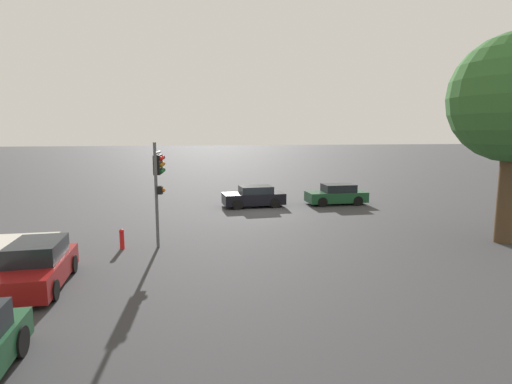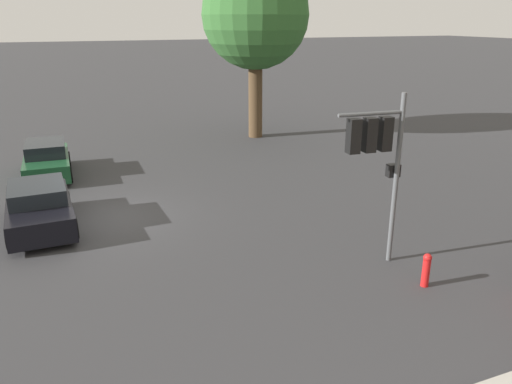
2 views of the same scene
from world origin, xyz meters
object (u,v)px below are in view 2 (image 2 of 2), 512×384
street_tree (255,16)px  traffic_signal (376,146)px  crossing_car_0 (39,208)px  fire_hydrant (426,269)px  crossing_car_1 (47,160)px

street_tree → traffic_signal: (16.04, -3.05, -3.30)m
traffic_signal → crossing_car_0: 10.91m
traffic_signal → fire_hydrant: 3.42m
crossing_car_1 → fire_hydrant: (14.00, 8.94, -0.22)m
traffic_signal → crossing_car_0: (-6.18, -8.58, -2.69)m
street_tree → crossing_car_1: (3.71, -11.36, -5.99)m
traffic_signal → fire_hydrant: size_ratio=5.19×
crossing_car_1 → fire_hydrant: 16.61m
street_tree → traffic_signal: 16.65m
crossing_car_1 → street_tree: bearing=109.1°
crossing_car_0 → street_tree: bearing=128.1°
crossing_car_0 → crossing_car_1: bearing=175.3°
crossing_car_0 → fire_hydrant: crossing_car_0 is taller
crossing_car_0 → crossing_car_1: (-6.14, 0.27, -0.00)m
traffic_signal → street_tree: bearing=-5.8°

